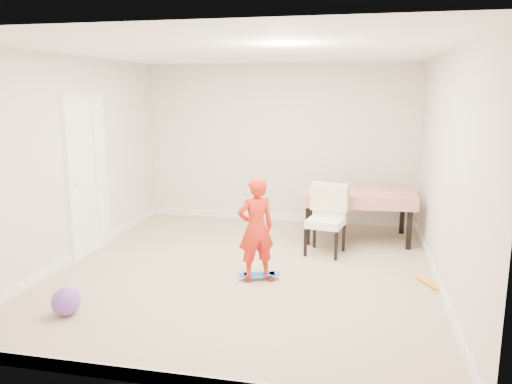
% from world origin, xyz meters
% --- Properties ---
extents(ground, '(5.00, 5.00, 0.00)m').
position_xyz_m(ground, '(0.00, 0.00, 0.00)').
color(ground, tan).
rests_on(ground, ground).
extents(ceiling, '(4.50, 5.00, 0.04)m').
position_xyz_m(ceiling, '(0.00, 0.00, 2.58)').
color(ceiling, white).
rests_on(ceiling, wall_back).
extents(wall_back, '(4.50, 0.04, 2.60)m').
position_xyz_m(wall_back, '(0.00, 2.48, 1.30)').
color(wall_back, beige).
rests_on(wall_back, ground).
extents(wall_front, '(4.50, 0.04, 2.60)m').
position_xyz_m(wall_front, '(0.00, -2.48, 1.30)').
color(wall_front, beige).
rests_on(wall_front, ground).
extents(wall_left, '(0.04, 5.00, 2.60)m').
position_xyz_m(wall_left, '(-2.23, 0.00, 1.30)').
color(wall_left, beige).
rests_on(wall_left, ground).
extents(wall_right, '(0.04, 5.00, 2.60)m').
position_xyz_m(wall_right, '(2.23, 0.00, 1.30)').
color(wall_right, beige).
rests_on(wall_right, ground).
extents(door, '(0.11, 0.94, 2.11)m').
position_xyz_m(door, '(-2.22, 0.30, 1.02)').
color(door, white).
rests_on(door, ground).
extents(baseboard_back, '(4.50, 0.02, 0.12)m').
position_xyz_m(baseboard_back, '(0.00, 2.49, 0.06)').
color(baseboard_back, white).
rests_on(baseboard_back, ground).
extents(baseboard_front, '(4.50, 0.02, 0.12)m').
position_xyz_m(baseboard_front, '(0.00, -2.49, 0.06)').
color(baseboard_front, white).
rests_on(baseboard_front, ground).
extents(baseboard_left, '(0.02, 5.00, 0.12)m').
position_xyz_m(baseboard_left, '(-2.24, 0.00, 0.06)').
color(baseboard_left, white).
rests_on(baseboard_left, ground).
extents(baseboard_right, '(0.02, 5.00, 0.12)m').
position_xyz_m(baseboard_right, '(2.24, 0.00, 0.06)').
color(baseboard_right, white).
rests_on(baseboard_right, ground).
extents(dining_table, '(1.63, 1.07, 0.74)m').
position_xyz_m(dining_table, '(1.31, 1.68, 0.37)').
color(dining_table, '#B10C09').
rests_on(dining_table, ground).
extents(dining_chair, '(0.62, 0.68, 0.94)m').
position_xyz_m(dining_chair, '(0.91, 0.87, 0.47)').
color(dining_chair, beige).
rests_on(dining_chair, ground).
extents(skateboard, '(0.52, 0.32, 0.07)m').
position_xyz_m(skateboard, '(0.24, -0.25, 0.04)').
color(skateboard, blue).
rests_on(skateboard, ground).
extents(child, '(0.52, 0.47, 1.18)m').
position_xyz_m(child, '(0.20, -0.28, 0.59)').
color(child, red).
rests_on(child, ground).
extents(balloon, '(0.28, 0.28, 0.28)m').
position_xyz_m(balloon, '(-1.42, -1.56, 0.14)').
color(balloon, '#764AB3').
rests_on(balloon, ground).
extents(foam_toy, '(0.25, 0.38, 0.06)m').
position_xyz_m(foam_toy, '(2.15, -0.02, 0.03)').
color(foam_toy, gold).
rests_on(foam_toy, ground).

